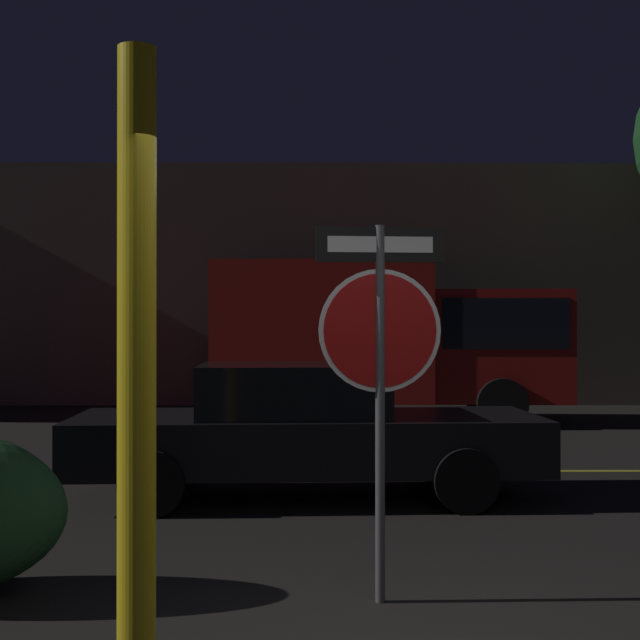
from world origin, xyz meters
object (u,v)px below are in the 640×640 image
at_px(passing_car_2, 304,430).
at_px(yellow_pole_left, 137,393).
at_px(delivery_truck, 391,336).
at_px(stop_sign, 380,336).

bearing_deg(passing_car_2, yellow_pole_left, -9.57).
distance_m(yellow_pole_left, delivery_truck, 12.28).
relative_size(passing_car_2, delivery_truck, 0.76).
bearing_deg(stop_sign, passing_car_2, 93.69).
bearing_deg(stop_sign, yellow_pole_left, -127.19).
height_order(yellow_pole_left, passing_car_2, yellow_pole_left).
relative_size(yellow_pole_left, delivery_truck, 0.46).
distance_m(stop_sign, passing_car_2, 3.52).
xyz_separation_m(stop_sign, yellow_pole_left, (-1.15, -1.82, -0.22)).
xyz_separation_m(stop_sign, passing_car_2, (-0.51, 3.34, -0.98)).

